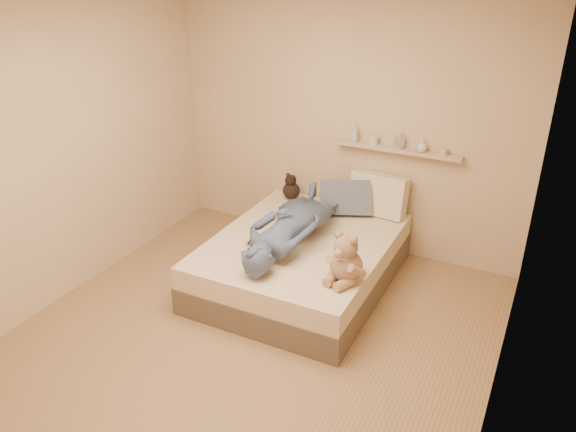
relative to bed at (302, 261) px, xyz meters
The scene contains 10 objects.
room 1.42m from the bed, 90.00° to the right, with size 3.80×3.80×3.80m.
bed is the anchor object (origin of this frame).
game_console 0.67m from the bed, 112.60° to the right, with size 0.17×0.12×0.05m.
teddy_bear 0.86m from the bed, 38.82° to the right, with size 0.34×0.35×0.43m.
dark_plush 0.98m from the bed, 122.61° to the left, with size 0.18×0.18×0.28m.
pillow_cream 1.02m from the bed, 62.94° to the left, with size 0.55×0.16×0.40m, color beige.
pillow_grey 0.81m from the bed, 78.34° to the left, with size 0.50×0.14×0.34m, color slate.
person 0.42m from the bed, 123.47° to the right, with size 0.55×1.50×0.36m, color #4A5375.
wall_shelf 1.38m from the bed, 58.82° to the left, with size 1.20×0.12×0.03m, color tan.
shelf_bottles 1.42m from the bed, 60.24° to the left, with size 0.93×0.13×0.18m.
Camera 1 is at (1.89, -3.10, 2.80)m, focal length 35.00 mm.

